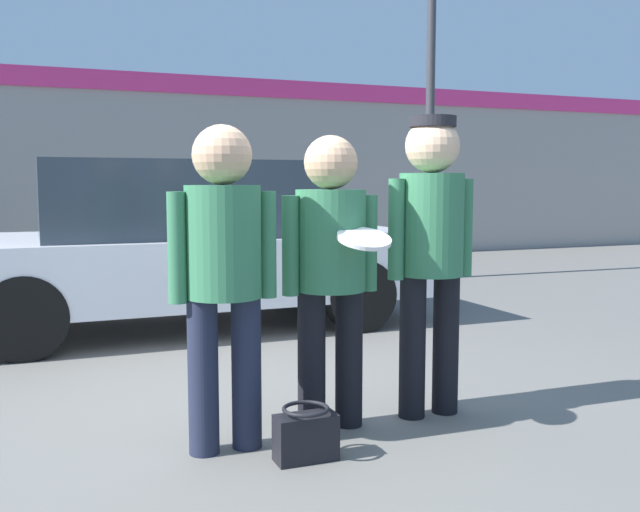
% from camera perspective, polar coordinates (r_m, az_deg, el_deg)
% --- Properties ---
extents(ground_plane, '(56.00, 56.00, 0.00)m').
position_cam_1_polar(ground_plane, '(4.15, -5.04, -12.89)').
color(ground_plane, '#66635E').
extents(storefront_building, '(24.00, 0.22, 3.07)m').
position_cam_1_polar(storefront_building, '(11.85, -16.69, 6.78)').
color(storefront_building, gray).
rests_on(storefront_building, ground).
extents(person_left, '(0.54, 0.37, 1.61)m').
position_cam_1_polar(person_left, '(3.50, -7.73, -0.34)').
color(person_left, '#1E2338').
rests_on(person_left, ground).
extents(person_middle_with_frisbee, '(0.54, 0.59, 1.58)m').
position_cam_1_polar(person_middle_with_frisbee, '(3.80, 0.88, -0.08)').
color(person_middle_with_frisbee, black).
rests_on(person_middle_with_frisbee, ground).
extents(person_right, '(0.53, 0.36, 1.70)m').
position_cam_1_polar(person_right, '(4.06, 8.87, 1.51)').
color(person_right, black).
rests_on(person_right, ground).
extents(parked_car_near, '(4.50, 1.88, 1.53)m').
position_cam_1_polar(parked_car_near, '(6.71, -10.98, 0.86)').
color(parked_car_near, silver).
rests_on(parked_car_near, ground).
extents(street_lamp, '(1.27, 0.35, 5.49)m').
position_cam_1_polar(street_lamp, '(10.25, 10.04, 17.38)').
color(street_lamp, '#38383D').
rests_on(street_lamp, ground).
extents(handbag, '(0.30, 0.23, 0.26)m').
position_cam_1_polar(handbag, '(3.53, -1.14, -14.10)').
color(handbag, black).
rests_on(handbag, ground).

